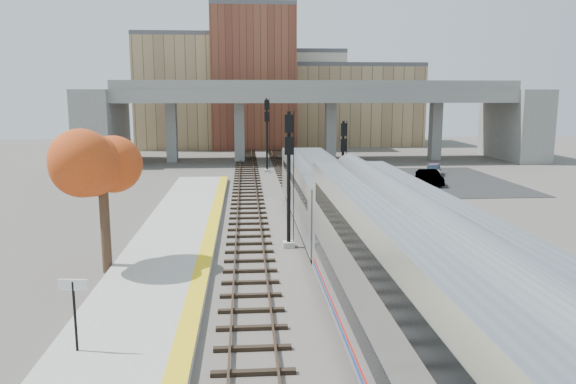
{
  "coord_description": "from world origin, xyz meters",
  "views": [
    {
      "loc": [
        -3.35,
        -22.51,
        8.11
      ],
      "look_at": [
        -0.92,
        9.11,
        2.5
      ],
      "focal_mm": 35.0,
      "sensor_mm": 36.0,
      "label": 1
    }
  ],
  "objects_px": {
    "signal_mast_near": "(289,181)",
    "tree": "(101,160)",
    "locomotive": "(317,190)",
    "coach": "(453,347)",
    "signal_mast_mid": "(343,172)",
    "car_c": "(433,170)",
    "car_a": "(414,185)",
    "signal_mast_far": "(267,135)",
    "car_b": "(430,177)"
  },
  "relations": [
    {
      "from": "signal_mast_near",
      "to": "car_c",
      "type": "bearing_deg",
      "value": 56.88
    },
    {
      "from": "coach",
      "to": "locomotive",
      "type": "bearing_deg",
      "value": 90.0
    },
    {
      "from": "signal_mast_mid",
      "to": "signal_mast_far",
      "type": "xyz_separation_m",
      "value": [
        -4.1,
        21.72,
        0.85
      ]
    },
    {
      "from": "locomotive",
      "to": "tree",
      "type": "relative_size",
      "value": 2.73
    },
    {
      "from": "signal_mast_mid",
      "to": "car_a",
      "type": "distance_m",
      "value": 11.72
    },
    {
      "from": "tree",
      "to": "car_a",
      "type": "height_order",
      "value": "tree"
    },
    {
      "from": "locomotive",
      "to": "coach",
      "type": "height_order",
      "value": "coach"
    },
    {
      "from": "coach",
      "to": "signal_mast_near",
      "type": "xyz_separation_m",
      "value": [
        -2.1,
        17.93,
        0.8
      ]
    },
    {
      "from": "locomotive",
      "to": "tree",
      "type": "xyz_separation_m",
      "value": [
        -10.72,
        -8.18,
        2.9
      ]
    },
    {
      "from": "locomotive",
      "to": "car_a",
      "type": "relative_size",
      "value": 5.42
    },
    {
      "from": "signal_mast_near",
      "to": "car_b",
      "type": "bearing_deg",
      "value": 54.03
    },
    {
      "from": "coach",
      "to": "car_b",
      "type": "distance_m",
      "value": 39.3
    },
    {
      "from": "signal_mast_far",
      "to": "car_c",
      "type": "xyz_separation_m",
      "value": [
        16.33,
        -3.82,
        -3.26
      ]
    },
    {
      "from": "coach",
      "to": "signal_mast_far",
      "type": "relative_size",
      "value": 3.3
    },
    {
      "from": "car_c",
      "to": "signal_mast_near",
      "type": "bearing_deg",
      "value": -102.8
    },
    {
      "from": "signal_mast_near",
      "to": "car_a",
      "type": "xyz_separation_m",
      "value": [
        11.59,
        15.82,
        -2.95
      ]
    },
    {
      "from": "tree",
      "to": "car_a",
      "type": "bearing_deg",
      "value": 43.73
    },
    {
      "from": "signal_mast_mid",
      "to": "car_c",
      "type": "height_order",
      "value": "signal_mast_mid"
    },
    {
      "from": "signal_mast_mid",
      "to": "signal_mast_far",
      "type": "distance_m",
      "value": 22.12
    },
    {
      "from": "signal_mast_near",
      "to": "locomotive",
      "type": "bearing_deg",
      "value": 65.79
    },
    {
      "from": "coach",
      "to": "car_a",
      "type": "height_order",
      "value": "coach"
    },
    {
      "from": "signal_mast_near",
      "to": "signal_mast_mid",
      "type": "distance_m",
      "value": 8.24
    },
    {
      "from": "signal_mast_near",
      "to": "signal_mast_far",
      "type": "distance_m",
      "value": 28.85
    },
    {
      "from": "signal_mast_far",
      "to": "tree",
      "type": "distance_m",
      "value": 33.51
    },
    {
      "from": "car_c",
      "to": "signal_mast_mid",
      "type": "bearing_deg",
      "value": -104.01
    },
    {
      "from": "signal_mast_mid",
      "to": "car_b",
      "type": "xyz_separation_m",
      "value": [
        10.0,
        12.3,
        -2.3
      ]
    },
    {
      "from": "signal_mast_near",
      "to": "tree",
      "type": "distance_m",
      "value": 9.44
    },
    {
      "from": "tree",
      "to": "car_b",
      "type": "xyz_separation_m",
      "value": [
        22.72,
        22.93,
        -4.47
      ]
    },
    {
      "from": "tree",
      "to": "car_a",
      "type": "distance_m",
      "value": 28.32
    },
    {
      "from": "coach",
      "to": "car_b",
      "type": "xyz_separation_m",
      "value": [
        12.0,
        37.37,
        -2.09
      ]
    },
    {
      "from": "tree",
      "to": "car_c",
      "type": "relative_size",
      "value": 1.84
    },
    {
      "from": "signal_mast_mid",
      "to": "car_c",
      "type": "distance_m",
      "value": 21.81
    },
    {
      "from": "coach",
      "to": "car_c",
      "type": "height_order",
      "value": "coach"
    },
    {
      "from": "locomotive",
      "to": "signal_mast_near",
      "type": "relative_size",
      "value": 2.65
    },
    {
      "from": "car_a",
      "to": "car_b",
      "type": "xyz_separation_m",
      "value": [
        2.52,
        3.61,
        0.07
      ]
    },
    {
      "from": "signal_mast_mid",
      "to": "coach",
      "type": "bearing_deg",
      "value": -94.56
    },
    {
      "from": "car_b",
      "to": "locomotive",
      "type": "bearing_deg",
      "value": -129.06
    },
    {
      "from": "signal_mast_far",
      "to": "car_a",
      "type": "distance_m",
      "value": 17.73
    },
    {
      "from": "signal_mast_mid",
      "to": "car_c",
      "type": "bearing_deg",
      "value": 55.66
    },
    {
      "from": "locomotive",
      "to": "car_b",
      "type": "xyz_separation_m",
      "value": [
        12.0,
        14.76,
        -1.57
      ]
    },
    {
      "from": "signal_mast_far",
      "to": "tree",
      "type": "height_order",
      "value": "signal_mast_far"
    },
    {
      "from": "locomotive",
      "to": "signal_mast_far",
      "type": "distance_m",
      "value": 24.32
    },
    {
      "from": "coach",
      "to": "car_b",
      "type": "bearing_deg",
      "value": 72.19
    },
    {
      "from": "locomotive",
      "to": "signal_mast_mid",
      "type": "distance_m",
      "value": 3.25
    },
    {
      "from": "signal_mast_far",
      "to": "tree",
      "type": "bearing_deg",
      "value": -104.91
    },
    {
      "from": "signal_mast_far",
      "to": "tree",
      "type": "xyz_separation_m",
      "value": [
        -8.62,
        -32.35,
        1.33
      ]
    },
    {
      "from": "signal_mast_far",
      "to": "car_c",
      "type": "height_order",
      "value": "signal_mast_far"
    },
    {
      "from": "car_b",
      "to": "car_c",
      "type": "relative_size",
      "value": 1.06
    },
    {
      "from": "signal_mast_far",
      "to": "tree",
      "type": "relative_size",
      "value": 1.08
    },
    {
      "from": "locomotive",
      "to": "signal_mast_far",
      "type": "xyz_separation_m",
      "value": [
        -2.1,
        24.18,
        1.57
      ]
    }
  ]
}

